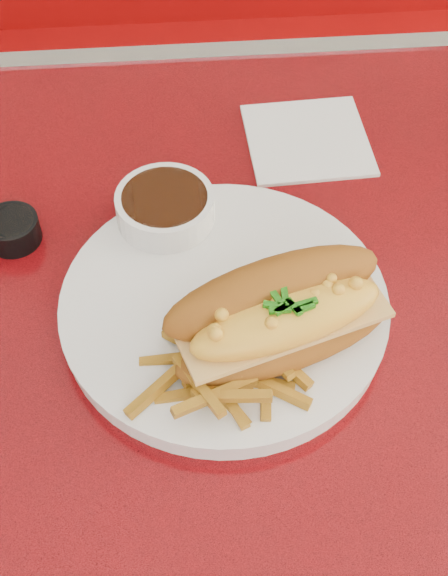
{
  "coord_description": "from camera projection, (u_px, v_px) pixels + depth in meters",
  "views": [
    {
      "loc": [
        -0.14,
        -0.44,
        1.36
      ],
      "look_at": [
        -0.11,
        -0.0,
        0.81
      ],
      "focal_mm": 50.0,
      "sensor_mm": 36.0,
      "label": 1
    }
  ],
  "objects": [
    {
      "name": "paper_napkin",
      "position": [
        307.0,
        140.0,
        0.88
      ],
      "size": [
        0.14,
        0.14,
        0.0
      ],
      "primitive_type": "cube",
      "rotation": [
        0.0,
        0.0,
        0.05
      ],
      "color": "white",
      "rests_on": "diner_table"
    },
    {
      "name": "fork",
      "position": [
        301.0,
        284.0,
        0.73
      ],
      "size": [
        0.03,
        0.15,
        0.0
      ],
      "rotation": [
        0.0,
        0.0,
        1.66
      ],
      "color": "silver",
      "rests_on": "dinner_plate"
    },
    {
      "name": "fries_pile",
      "position": [
        231.0,
        360.0,
        0.66
      ],
      "size": [
        0.14,
        0.14,
        0.03
      ],
      "primitive_type": null,
      "rotation": [
        0.0,
        0.0,
        -0.43
      ],
      "color": "#BD8420",
      "rests_on": "dinner_plate"
    },
    {
      "name": "booth_bench_far",
      "position": [
        245.0,
        132.0,
        1.62
      ],
      "size": [
        1.2,
        0.51,
        0.9
      ],
      "color": "#960A0A",
      "rests_on": "ground"
    },
    {
      "name": "gravy_ramekin",
      "position": [
        166.0,
        214.0,
        0.77
      ],
      "size": [
        0.12,
        0.12,
        0.05
      ],
      "rotation": [
        0.0,
        0.0,
        -0.34
      ],
      "color": "white",
      "rests_on": "diner_table"
    },
    {
      "name": "dinner_plate",
      "position": [
        224.0,
        307.0,
        0.72
      ],
      "size": [
        0.38,
        0.38,
        0.02
      ],
      "rotation": [
        0.0,
        0.0,
        -0.37
      ],
      "color": "white",
      "rests_on": "diner_table"
    },
    {
      "name": "sauce_cup_left",
      "position": [
        12.0,
        229.0,
        0.78
      ],
      "size": [
        0.07,
        0.07,
        0.03
      ],
      "rotation": [
        0.0,
        0.0,
        0.41
      ],
      "color": "black",
      "rests_on": "diner_table"
    },
    {
      "name": "diner_table",
      "position": [
        323.0,
        394.0,
        0.87
      ],
      "size": [
        1.23,
        0.83,
        0.77
      ],
      "color": "red",
      "rests_on": "ground"
    },
    {
      "name": "mac_hoagie",
      "position": [
        281.0,
        315.0,
        0.66
      ],
      "size": [
        0.22,
        0.15,
        0.09
      ],
      "rotation": [
        0.0,
        0.0,
        0.31
      ],
      "color": "#935417",
      "rests_on": "dinner_plate"
    }
  ]
}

